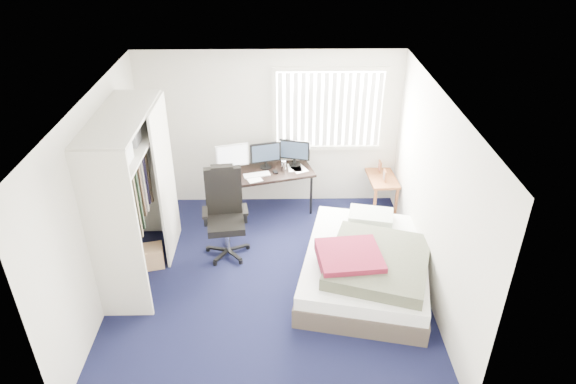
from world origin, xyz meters
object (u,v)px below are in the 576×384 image
(desk, at_px, (264,169))
(bed, at_px, (367,265))
(office_chair, at_px, (226,221))
(nightstand, at_px, (381,179))

(desk, height_order, bed, desk)
(desk, xyz_separation_m, bed, (1.35, -1.81, -0.47))
(desk, relative_size, bed, 0.67)
(desk, distance_m, bed, 2.31)
(office_chair, distance_m, bed, 2.02)
(office_chair, height_order, bed, office_chair)
(office_chair, height_order, nightstand, office_chair)
(nightstand, xyz_separation_m, bed, (-0.50, -1.91, -0.22))
(desk, height_order, nightstand, desk)
(bed, bearing_deg, nightstand, 75.42)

